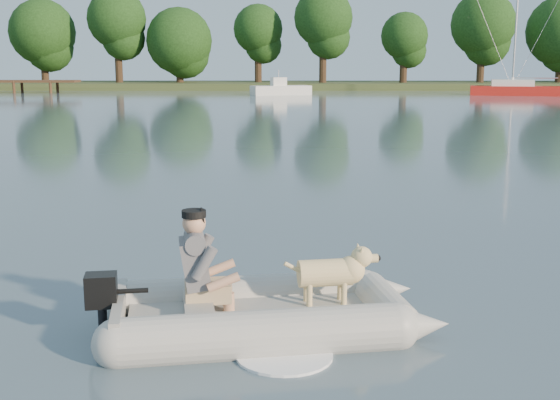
{
  "coord_description": "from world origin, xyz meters",
  "views": [
    {
      "loc": [
        0.17,
        -6.65,
        2.52
      ],
      "look_at": [
        0.11,
        2.33,
        0.75
      ],
      "focal_mm": 45.0,
      "sensor_mm": 36.0,
      "label": 1
    }
  ],
  "objects_px": {
    "dinghy": "(265,276)",
    "man": "(197,260)",
    "motorboat": "(281,83)",
    "dog": "(325,277)",
    "sailboat": "(517,90)"
  },
  "relations": [
    {
      "from": "motorboat",
      "to": "sailboat",
      "type": "bearing_deg",
      "value": -19.84
    },
    {
      "from": "man",
      "to": "motorboat",
      "type": "relative_size",
      "value": 0.21
    },
    {
      "from": "man",
      "to": "sailboat",
      "type": "xyz_separation_m",
      "value": [
        18.6,
        48.13,
        -0.28
      ]
    },
    {
      "from": "dog",
      "to": "sailboat",
      "type": "bearing_deg",
      "value": 60.44
    },
    {
      "from": "dog",
      "to": "motorboat",
      "type": "xyz_separation_m",
      "value": [
        -0.73,
        48.38,
        0.43
      ]
    },
    {
      "from": "motorboat",
      "to": "dog",
      "type": "bearing_deg",
      "value": -107.54
    },
    {
      "from": "dog",
      "to": "motorboat",
      "type": "relative_size",
      "value": 0.18
    },
    {
      "from": "dinghy",
      "to": "motorboat",
      "type": "distance_m",
      "value": 48.53
    },
    {
      "from": "dog",
      "to": "motorboat",
      "type": "distance_m",
      "value": 48.39
    },
    {
      "from": "dinghy",
      "to": "man",
      "type": "distance_m",
      "value": 0.66
    },
    {
      "from": "man",
      "to": "sailboat",
      "type": "bearing_deg",
      "value": 59.25
    },
    {
      "from": "dinghy",
      "to": "dog",
      "type": "height_order",
      "value": "dinghy"
    },
    {
      "from": "sailboat",
      "to": "motorboat",
      "type": "bearing_deg",
      "value": -167.76
    },
    {
      "from": "man",
      "to": "motorboat",
      "type": "xyz_separation_m",
      "value": [
        0.48,
        48.59,
        0.2
      ]
    },
    {
      "from": "man",
      "to": "dinghy",
      "type": "bearing_deg",
      "value": -4.24
    }
  ]
}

